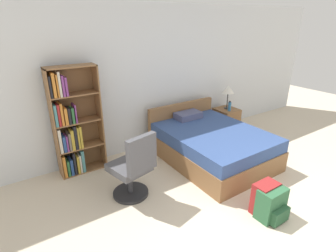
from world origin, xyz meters
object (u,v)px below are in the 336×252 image
(nightstand, at_px, (226,120))
(backpack_green, at_px, (272,205))
(bookshelf, at_px, (72,126))
(bed, at_px, (210,144))
(water_bottle, at_px, (230,106))
(office_chair, at_px, (134,169))
(table_lamp, at_px, (228,90))
(backpack_red, at_px, (266,199))

(nightstand, bearing_deg, backpack_green, -123.50)
(bookshelf, relative_size, bed, 0.89)
(bookshelf, xyz_separation_m, water_bottle, (3.17, -0.24, -0.18))
(office_chair, relative_size, water_bottle, 4.63)
(bookshelf, distance_m, bed, 2.32)
(table_lamp, bearing_deg, bed, -146.33)
(bed, height_order, water_bottle, bed)
(table_lamp, bearing_deg, backpack_green, -123.52)
(table_lamp, relative_size, water_bottle, 2.34)
(office_chair, distance_m, nightstand, 2.93)
(water_bottle, bearing_deg, office_chair, -162.03)
(backpack_green, distance_m, backpack_red, 0.10)
(nightstand, distance_m, backpack_green, 2.76)
(backpack_green, bearing_deg, office_chair, 133.03)
(bookshelf, bearing_deg, water_bottle, -4.36)
(bed, bearing_deg, backpack_green, -104.18)
(backpack_green, bearing_deg, nightstand, 56.50)
(bed, distance_m, backpack_red, 1.52)
(nightstand, distance_m, water_bottle, 0.38)
(bookshelf, bearing_deg, bed, -22.45)
(bookshelf, xyz_separation_m, bed, (2.09, -0.86, -0.51))
(nightstand, xyz_separation_m, backpack_red, (-1.51, -2.20, -0.06))
(office_chair, bearing_deg, water_bottle, 17.97)
(bed, height_order, nightstand, bed)
(bookshelf, xyz_separation_m, backpack_red, (1.71, -2.33, -0.59))
(bookshelf, distance_m, nightstand, 3.27)
(bookshelf, distance_m, backpack_red, 2.95)
(water_bottle, bearing_deg, backpack_green, -123.93)
(bed, bearing_deg, nightstand, 33.14)
(nightstand, bearing_deg, bookshelf, 177.75)
(table_lamp, bearing_deg, nightstand, -125.24)
(bookshelf, distance_m, water_bottle, 3.18)
(bookshelf, height_order, office_chair, bookshelf)
(office_chair, distance_m, backpack_red, 1.75)
(bookshelf, xyz_separation_m, office_chair, (0.47, -1.12, -0.34))
(table_lamp, xyz_separation_m, backpack_green, (-1.55, -2.33, -0.73))
(water_bottle, bearing_deg, nightstand, 65.31)
(bed, distance_m, table_lamp, 1.52)
(nightstand, height_order, backpack_red, nightstand)
(backpack_red, bearing_deg, bookshelf, 126.24)
(nightstand, distance_m, table_lamp, 0.67)
(bed, bearing_deg, table_lamp, 33.67)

